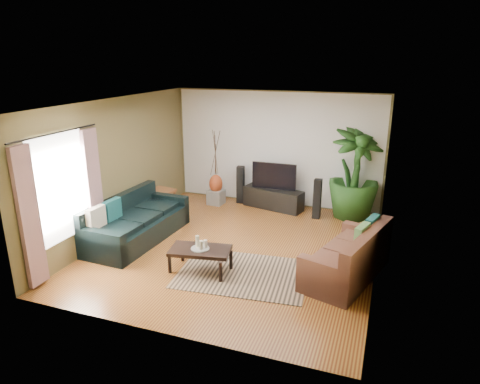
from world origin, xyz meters
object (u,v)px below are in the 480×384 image
at_px(sofa_right, 347,253).
at_px(potted_plant, 354,174).
at_px(pedestal, 216,197).
at_px(side_table, 161,202).
at_px(television, 274,176).
at_px(coffee_table, 200,260).
at_px(speaker_right, 317,199).
at_px(sofa_left, 137,219).
at_px(tv_stand, 273,198).
at_px(vase, 216,184).
at_px(speaker_left, 241,185).

relative_size(sofa_right, potted_plant, 0.93).
distance_m(pedestal, side_table, 1.39).
xyz_separation_m(potted_plant, pedestal, (-3.18, -0.24, -0.82)).
distance_m(television, pedestal, 1.53).
distance_m(coffee_table, pedestal, 3.41).
relative_size(television, side_table, 1.86).
height_order(sofa_right, speaker_right, speaker_right).
height_order(sofa_left, coffee_table, sofa_left).
height_order(tv_stand, vase, vase).
bearing_deg(tv_stand, vase, -159.48).
relative_size(sofa_left, vase, 5.21).
bearing_deg(potted_plant, sofa_left, -144.70).
bearing_deg(speaker_left, side_table, -141.28).
bearing_deg(vase, pedestal, 0.00).
distance_m(speaker_left, side_table, 1.98).
bearing_deg(television, pedestal, -171.73).
xyz_separation_m(sofa_right, vase, (-3.39, 2.60, 0.09)).
bearing_deg(television, potted_plant, 1.38).
bearing_deg(vase, potted_plant, 4.40).
xyz_separation_m(speaker_left, speaker_right, (1.95, -0.42, -0.01)).
bearing_deg(sofa_left, speaker_right, -50.06).
distance_m(pedestal, vase, 0.34).
height_order(speaker_left, pedestal, speaker_left).
distance_m(vase, side_table, 1.41).
relative_size(television, pedestal, 2.98).
bearing_deg(side_table, coffee_table, -47.65).
bearing_deg(vase, tv_stand, 7.46).
relative_size(coffee_table, side_table, 1.76).
distance_m(speaker_left, potted_plant, 2.72).
relative_size(potted_plant, pedestal, 5.69).
height_order(coffee_table, side_table, side_table).
bearing_deg(potted_plant, vase, -175.60).
xyz_separation_m(sofa_left, side_table, (-0.28, 1.41, -0.14)).
relative_size(coffee_table, tv_stand, 0.70).
bearing_deg(vase, sofa_right, -37.45).
bearing_deg(vase, speaker_left, 30.30).
relative_size(sofa_right, coffee_table, 1.87).
distance_m(sofa_left, coffee_table, 1.89).
relative_size(television, speaker_right, 1.17).
xyz_separation_m(sofa_left, television, (2.02, 2.66, 0.36)).
bearing_deg(pedestal, sofa_left, -104.40).
bearing_deg(potted_plant, speaker_right, -153.47).
xyz_separation_m(speaker_left, potted_plant, (2.66, -0.06, 0.54)).
bearing_deg(sofa_right, coffee_table, -58.30).
bearing_deg(vase, coffee_table, -71.52).
xyz_separation_m(speaker_left, pedestal, (-0.52, -0.31, -0.28)).
distance_m(coffee_table, tv_stand, 3.43).
xyz_separation_m(sofa_right, speaker_right, (-0.92, 2.48, 0.02)).
distance_m(potted_plant, pedestal, 3.30).
distance_m(sofa_left, tv_stand, 3.33).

